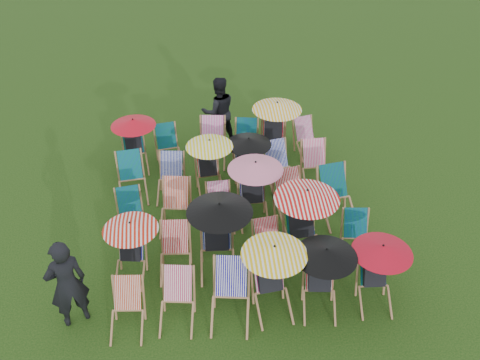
{
  "coord_description": "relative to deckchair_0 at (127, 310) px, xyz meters",
  "views": [
    {
      "loc": [
        -0.95,
        -8.13,
        7.14
      ],
      "look_at": [
        0.1,
        0.28,
        0.9
      ],
      "focal_mm": 40.0,
      "sensor_mm": 36.0,
      "label": 1
    }
  ],
  "objects": [
    {
      "name": "deckchair_22",
      "position": [
        3.14,
        3.57,
        0.05
      ],
      "size": [
        0.76,
        0.95,
        0.92
      ],
      "rotation": [
        0.0,
        0.0,
        0.19
      ],
      "color": "#A4734C",
      "rests_on": "ground"
    },
    {
      "name": "deckchair_0",
      "position": [
        0.0,
        0.0,
        0.0
      ],
      "size": [
        0.63,
        0.81,
        0.83
      ],
      "rotation": [
        0.0,
        0.0,
        -0.11
      ],
      "color": "#A4734C",
      "rests_on": "ground"
    },
    {
      "name": "deckchair_6",
      "position": [
        0.03,
        1.2,
        0.19
      ],
      "size": [
        0.97,
        1.03,
        1.15
      ],
      "rotation": [
        0.0,
        0.0,
        -0.17
      ],
      "color": "#A4734C",
      "rests_on": "ground"
    },
    {
      "name": "deckchair_1",
      "position": [
        0.8,
        0.06,
        0.02
      ],
      "size": [
        0.69,
        0.88,
        0.87
      ],
      "rotation": [
        0.0,
        0.0,
        -0.16
      ],
      "color": "#A4734C",
      "rests_on": "ground"
    },
    {
      "name": "deckchair_25",
      "position": [
        0.73,
        4.72,
        0.02
      ],
      "size": [
        0.68,
        0.86,
        0.86
      ],
      "rotation": [
        0.0,
        0.0,
        0.15
      ],
      "color": "#A4734C",
      "rests_on": "ground"
    },
    {
      "name": "deckchair_5",
      "position": [
        4.13,
        0.07,
        0.21
      ],
      "size": [
        1.0,
        1.05,
        1.19
      ],
      "rotation": [
        0.0,
        0.0,
        -0.07
      ],
      "color": "#A4734C",
      "rests_on": "ground"
    },
    {
      "name": "deckchair_23",
      "position": [
        3.94,
        3.51,
        0.04
      ],
      "size": [
        0.61,
        0.85,
        0.91
      ],
      "rotation": [
        0.0,
        0.0,
        -0.0
      ],
      "color": "#A4734C",
      "rests_on": "ground"
    },
    {
      "name": "deckchair_27",
      "position": [
        2.54,
        4.64,
        0.04
      ],
      "size": [
        0.74,
        0.92,
        0.9
      ],
      "rotation": [
        0.0,
        0.0,
        -0.19
      ],
      "color": "#A4734C",
      "rests_on": "ground"
    },
    {
      "name": "deckchair_8",
      "position": [
        1.58,
        1.21,
        0.32
      ],
      "size": [
        1.17,
        1.23,
        1.39
      ],
      "rotation": [
        0.0,
        0.0,
        -0.08
      ],
      "color": "#A4734C",
      "rests_on": "ground"
    },
    {
      "name": "deckchair_2",
      "position": [
        1.67,
        0.0,
        0.08
      ],
      "size": [
        0.8,
        1.0,
        0.99
      ],
      "rotation": [
        0.0,
        0.0,
        -0.17
      ],
      "color": "#A4734C",
      "rests_on": "ground"
    },
    {
      "name": "deckchair_3",
      "position": [
        2.38,
        0.15,
        0.27
      ],
      "size": [
        1.08,
        1.16,
        1.29
      ],
      "rotation": [
        0.0,
        0.0,
        0.11
      ],
      "color": "#A4734C",
      "rests_on": "ground"
    },
    {
      "name": "deckchair_19",
      "position": [
        0.77,
        3.45,
        0.03
      ],
      "size": [
        0.71,
        0.9,
        0.89
      ],
      "rotation": [
        0.0,
        0.0,
        -0.16
      ],
      "color": "#A4734C",
      "rests_on": "ground"
    },
    {
      "name": "deckchair_9",
      "position": [
        2.51,
        1.15,
        -0.0
      ],
      "size": [
        0.63,
        0.82,
        0.82
      ],
      "rotation": [
        0.0,
        0.0,
        0.12
      ],
      "color": "#A4734C",
      "rests_on": "ground"
    },
    {
      "name": "deckchair_7",
      "position": [
        0.81,
        1.19,
        0.03
      ],
      "size": [
        0.65,
        0.86,
        0.88
      ],
      "rotation": [
        0.0,
        0.0,
        -0.08
      ],
      "color": "#A4734C",
      "rests_on": "ground"
    },
    {
      "name": "deckchair_17",
      "position": [
        4.09,
        2.32,
        0.1
      ],
      "size": [
        0.81,
        1.03,
        1.02
      ],
      "rotation": [
        0.0,
        0.0,
        0.15
      ],
      "color": "#A4734C",
      "rests_on": "ground"
    },
    {
      "name": "ground",
      "position": [
        2.05,
        2.32,
        -0.41
      ],
      "size": [
        100.0,
        100.0,
        0.0
      ],
      "primitive_type": "plane",
      "color": "black",
      "rests_on": "ground"
    },
    {
      "name": "deckchair_26",
      "position": [
        1.76,
        4.68,
        0.08
      ],
      "size": [
        0.76,
        0.97,
        0.98
      ],
      "rotation": [
        0.0,
        0.0,
        -0.14
      ],
      "color": "#A4734C",
      "rests_on": "ground"
    },
    {
      "name": "deckchair_13",
      "position": [
        0.84,
        2.44,
        0.05
      ],
      "size": [
        0.74,
        0.94,
        0.93
      ],
      "rotation": [
        0.0,
        0.0,
        -0.16
      ],
      "color": "#A4734C",
      "rests_on": "ground"
    },
    {
      "name": "deckchair_12",
      "position": [
        -0.03,
        2.4,
        0.0
      ],
      "size": [
        0.65,
        0.83,
        0.83
      ],
      "rotation": [
        0.0,
        0.0,
        0.13
      ],
      "color": "#A4734C",
      "rests_on": "ground"
    },
    {
      "name": "person_rear",
      "position": [
        1.99,
        5.49,
        0.45
      ],
      "size": [
        0.94,
        0.78,
        1.73
      ],
      "primitive_type": "imported",
      "rotation": [
        0.0,
        0.0,
        3.3
      ],
      "color": "black",
      "rests_on": "ground"
    },
    {
      "name": "deckchair_28",
      "position": [
        3.22,
        4.74,
        0.3
      ],
      "size": [
        1.15,
        1.22,
        1.36
      ],
      "rotation": [
        0.0,
        0.0,
        -0.19
      ],
      "color": "#A4734C",
      "rests_on": "ground"
    },
    {
      "name": "deckchair_24",
      "position": [
        -0.02,
        4.66,
        0.22
      ],
      "size": [
        1.01,
        1.08,
        1.19
      ],
      "rotation": [
        0.0,
        0.0,
        0.11
      ],
      "color": "#A4734C",
      "rests_on": "ground"
    },
    {
      "name": "deckchair_20",
      "position": [
        1.6,
        3.58,
        0.22
      ],
      "size": [
        1.01,
        1.07,
        1.2
      ],
      "rotation": [
        0.0,
        0.0,
        0.09
      ],
      "color": "#A4734C",
      "rests_on": "ground"
    },
    {
      "name": "deckchair_29",
      "position": [
        4.03,
        4.73,
        -0.01
      ],
      "size": [
        0.68,
        0.84,
        0.81
      ],
      "rotation": [
        0.0,
        0.0,
        0.21
      ],
      "color": "#A4734C",
      "rests_on": "ground"
    },
    {
      "name": "deckchair_18",
      "position": [
        -0.05,
        3.54,
        0.05
      ],
      "size": [
        0.7,
        0.91,
        0.92
      ],
      "rotation": [
        0.0,
        0.0,
        0.11
      ],
      "color": "#A4734C",
      "rests_on": "ground"
    },
    {
      "name": "deckchair_21",
      "position": [
        2.46,
        3.63,
        0.19
      ],
      "size": [
        0.97,
        1.05,
        1.15
      ],
      "rotation": [
        0.0,
        0.0,
        0.18
      ],
      "color": "#A4734C",
      "rests_on": "ground"
    },
    {
      "name": "deckchair_14",
      "position": [
        1.72,
        2.39,
        -0.01
      ],
      "size": [
        0.56,
        0.77,
        0.81
      ],
      "rotation": [
        0.0,
        0.0,
        0.03
      ],
      "color": "#A4734C",
      "rests_on": "ground"
    },
    {
      "name": "person_left",
      "position": [
        -0.88,
        0.26,
        0.45
      ],
      "size": [
        0.74,
        0.63,
        1.72
      ],
      "primitive_type": "imported",
      "rotation": [
        0.0,
        0.0,
        3.55
      ],
      "color": "black",
      "rests_on": "ground"
    },
    {
      "name": "deckchair_4",
      "position": [
        3.19,
        0.07,
        0.23
      ],
      "size": [
        1.03,
        1.09,
        1.22
      ],
      "rotation": [
        0.0,
        0.0,
        -0.14
      ],
      "color": "#A4734C",
      "rests_on": "ground"
    },
    {
      "name": "deckchair_10",
      "position": [
        3.17,
        1.36,
        0.33
      ],
      "size": [
        1.19,
        1.25,
        1.41
      ],
      "rotation": [
        0.0,
        0.0,
        0.07
      ],
      "color": "#A4734C",
      "rests_on": "ground"
    },
    {
      "name": "deckchair_16",
      "position": [
        3.18,
        2.33,
        0.08
      ],
      "size": [
        0.83,
        1.03,
        0.99
      ],
      "rotation": [
        0.0,
        0.0,
        0.21
      ],
      "color": "#A4734C",
      "rests_on": "ground"
    },
    {
      "name": "deckchair_11",
      "position": [
        4.15,
        1.21,
        -0.0
      ],
      "size": [
        0.65,
        0.82,
        0.82
      ],
      "rotation": [
        0.0,
        0.0,
        -0.14
      ],
      "color": "#A4734C",
      "rests_on": "ground"
    },
    {
      "name": "deckchair_15",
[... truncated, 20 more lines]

